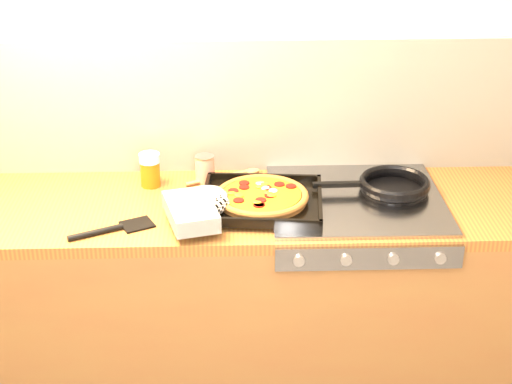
{
  "coord_description": "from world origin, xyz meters",
  "views": [
    {
      "loc": [
        0.02,
        -1.34,
        2.12
      ],
      "look_at": [
        0.1,
        1.08,
        0.95
      ],
      "focal_mm": 55.0,
      "sensor_mm": 36.0,
      "label": 1
    }
  ],
  "objects_px": {
    "pizza_on_tray": "(242,200)",
    "frying_pan": "(393,185)",
    "juice_glass": "(150,169)",
    "tomato_can": "(205,169)"
  },
  "relations": [
    {
      "from": "pizza_on_tray",
      "to": "frying_pan",
      "type": "height_order",
      "value": "pizza_on_tray"
    },
    {
      "from": "frying_pan",
      "to": "pizza_on_tray",
      "type": "bearing_deg",
      "value": -167.89
    },
    {
      "from": "pizza_on_tray",
      "to": "juice_glass",
      "type": "height_order",
      "value": "juice_glass"
    },
    {
      "from": "pizza_on_tray",
      "to": "tomato_can",
      "type": "relative_size",
      "value": 5.42
    },
    {
      "from": "frying_pan",
      "to": "juice_glass",
      "type": "height_order",
      "value": "juice_glass"
    },
    {
      "from": "pizza_on_tray",
      "to": "tomato_can",
      "type": "distance_m",
      "value": 0.28
    },
    {
      "from": "frying_pan",
      "to": "tomato_can",
      "type": "bearing_deg",
      "value": 168.38
    },
    {
      "from": "frying_pan",
      "to": "tomato_can",
      "type": "distance_m",
      "value": 0.68
    },
    {
      "from": "pizza_on_tray",
      "to": "frying_pan",
      "type": "bearing_deg",
      "value": 12.11
    },
    {
      "from": "pizza_on_tray",
      "to": "juice_glass",
      "type": "relative_size",
      "value": 4.45
    }
  ]
}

